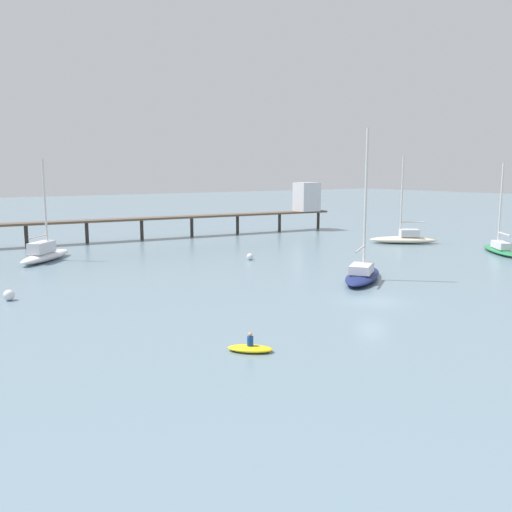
# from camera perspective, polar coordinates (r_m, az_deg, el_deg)

# --- Properties ---
(ground_plane) EXTENTS (400.00, 400.00, 0.00)m
(ground_plane) POSITION_cam_1_polar(r_m,az_deg,el_deg) (44.43, 12.02, -4.65)
(ground_plane) COLOR slate
(pier) EXTENTS (66.30, 8.81, 8.21)m
(pier) POSITION_cam_1_polar(r_m,az_deg,el_deg) (89.09, -2.45, 5.10)
(pier) COLOR brown
(pier) RESTS_ON ground_plane
(sailboat_white) EXTENTS (8.16, 8.55, 11.62)m
(sailboat_white) POSITION_cam_1_polar(r_m,az_deg,el_deg) (67.02, -21.15, 0.27)
(sailboat_white) COLOR white
(sailboat_white) RESTS_ON ground_plane
(sailboat_navy) EXTENTS (9.35, 7.82, 14.12)m
(sailboat_navy) POSITION_cam_1_polar(r_m,az_deg,el_deg) (52.38, 11.03, -1.72)
(sailboat_navy) COLOR navy
(sailboat_navy) RESTS_ON ground_plane
(sailboat_green) EXTENTS (7.30, 8.64, 11.19)m
(sailboat_green) POSITION_cam_1_polar(r_m,az_deg,el_deg) (74.93, 24.05, 0.80)
(sailboat_green) COLOR #287F4C
(sailboat_green) RESTS_ON ground_plane
(sailboat_cream) EXTENTS (9.24, 8.05, 12.26)m
(sailboat_cream) POSITION_cam_1_polar(r_m,az_deg,el_deg) (80.69, 15.21, 1.83)
(sailboat_cream) COLOR beige
(sailboat_cream) RESTS_ON ground_plane
(dinghy_yellow) EXTENTS (2.73, 2.66, 1.14)m
(dinghy_yellow) POSITION_cam_1_polar(r_m,az_deg,el_deg) (31.74, -0.61, -9.56)
(dinghy_yellow) COLOR yellow
(dinghy_yellow) RESTS_ON ground_plane
(mooring_buoy_mid) EXTENTS (0.87, 0.87, 0.87)m
(mooring_buoy_mid) POSITION_cam_1_polar(r_m,az_deg,el_deg) (47.94, -24.34, -3.74)
(mooring_buoy_mid) COLOR silver
(mooring_buoy_mid) RESTS_ON ground_plane
(mooring_buoy_inner) EXTENTS (0.76, 0.76, 0.76)m
(mooring_buoy_inner) POSITION_cam_1_polar(r_m,az_deg,el_deg) (63.37, -0.63, -0.08)
(mooring_buoy_inner) COLOR silver
(mooring_buoy_inner) RESTS_ON ground_plane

